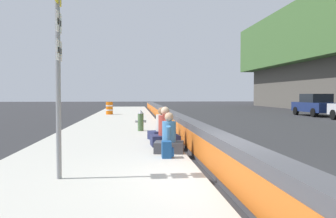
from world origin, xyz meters
The scene contains 11 objects.
ground_plane centered at (0.00, 0.00, 0.00)m, with size 160.00×160.00×0.00m, color #2B2B2D.
sidewalk_strip centered at (0.00, 2.65, 0.07)m, with size 80.00×4.40×0.14m, color #B5B2A8.
jersey_barrier centered at (0.00, 0.00, 0.42)m, with size 76.00×0.45×0.85m.
route_sign_post centered at (0.20, 3.11, 2.23)m, with size 0.44×0.09×3.60m.
fire_hydrant centered at (8.89, 1.49, 0.59)m, with size 0.26×0.46×0.88m.
seated_person_foreground centered at (3.03, 0.86, 0.47)m, with size 0.75×0.85×1.05m.
seated_person_middle centered at (4.35, 0.85, 0.50)m, with size 0.75×0.87×1.16m.
seated_person_rear centered at (5.84, 0.85, 0.48)m, with size 0.87×0.94×1.09m.
backpack centered at (2.23, 0.98, 0.33)m, with size 0.32×0.28×0.40m.
construction_barrel centered at (21.92, 3.64, 0.62)m, with size 0.54×0.54×0.95m.
parked_car_midline centered at (20.83, -12.14, 0.86)m, with size 4.53×2.00×1.71m.
Camera 1 is at (-6.59, 1.76, 1.66)m, focal length 39.75 mm.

